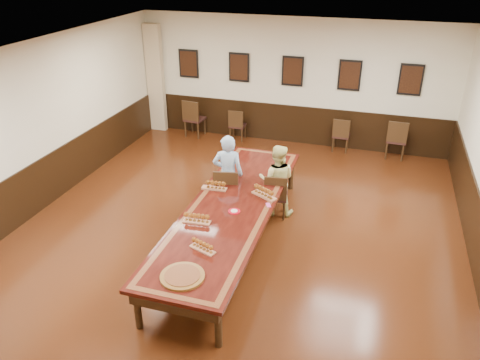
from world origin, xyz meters
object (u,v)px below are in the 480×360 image
(chair_man, at_px, (227,191))
(spare_chair_a, at_px, (195,118))
(person_man, at_px, (228,175))
(conference_table, at_px, (231,213))
(chair_woman, at_px, (276,194))
(carved_platter, at_px, (182,276))
(spare_chair_d, at_px, (397,139))
(person_woman, at_px, (277,180))
(spare_chair_c, at_px, (341,134))
(spare_chair_b, at_px, (238,124))

(chair_man, height_order, spare_chair_a, spare_chair_a)
(chair_man, relative_size, person_man, 0.63)
(spare_chair_a, distance_m, person_man, 4.23)
(spare_chair_a, distance_m, conference_table, 5.32)
(chair_woman, xyz_separation_m, person_man, (-0.92, -0.11, 0.34))
(spare_chair_a, distance_m, carved_platter, 7.15)
(person_man, distance_m, carved_platter, 3.08)
(chair_man, bearing_deg, spare_chair_d, -139.42)
(person_woman, bearing_deg, spare_chair_c, -112.31)
(spare_chair_d, relative_size, person_woman, 0.69)
(spare_chair_a, bearing_deg, chair_man, 126.44)
(person_woman, relative_size, conference_table, 0.28)
(chair_woman, distance_m, carved_platter, 3.23)
(spare_chair_b, distance_m, spare_chair_d, 4.06)
(spare_chair_b, height_order, person_woman, person_woman)
(spare_chair_d, xyz_separation_m, person_man, (-3.10, -3.69, 0.30))
(spare_chair_d, relative_size, conference_table, 0.20)
(conference_table, bearing_deg, spare_chair_c, 74.09)
(spare_chair_b, xyz_separation_m, person_woman, (1.88, -3.48, 0.29))
(spare_chair_d, distance_m, person_woman, 4.11)
(person_man, xyz_separation_m, person_woman, (0.91, 0.21, -0.09))
(person_man, bearing_deg, carved_platter, 86.74)
(spare_chair_b, bearing_deg, spare_chair_d, 179.18)
(chair_man, relative_size, chair_woman, 1.10)
(spare_chair_b, height_order, spare_chair_c, spare_chair_c)
(conference_table, relative_size, carved_platter, 7.19)
(chair_woman, height_order, person_woman, person_woman)
(spare_chair_b, xyz_separation_m, conference_table, (1.37, -4.72, 0.19))
(spare_chair_a, bearing_deg, person_woman, 138.08)
(spare_chair_b, height_order, conference_table, spare_chair_b)
(spare_chair_a, xyz_separation_m, carved_platter, (2.55, -6.67, 0.26))
(chair_woman, distance_m, person_man, 0.99)
(spare_chair_c, relative_size, conference_table, 0.18)
(spare_chair_a, bearing_deg, spare_chair_d, -173.28)
(chair_man, distance_m, spare_chair_c, 4.22)
(conference_table, bearing_deg, spare_chair_d, 60.33)
(spare_chair_d, bearing_deg, chair_woman, 61.22)
(person_man, distance_m, person_woman, 0.94)
(conference_table, bearing_deg, person_man, 111.39)
(spare_chair_a, distance_m, spare_chair_c, 3.94)
(spare_chair_b, xyz_separation_m, person_man, (0.97, -3.69, 0.37))
(spare_chair_c, xyz_separation_m, spare_chair_d, (1.33, -0.05, 0.05))
(spare_chair_c, relative_size, carved_platter, 1.26)
(spare_chair_d, bearing_deg, spare_chair_c, 0.36)
(spare_chair_a, bearing_deg, chair_woman, 137.42)
(spare_chair_d, bearing_deg, conference_table, 62.85)
(spare_chair_d, distance_m, conference_table, 5.44)
(spare_chair_a, height_order, person_man, person_man)
(spare_chair_a, xyz_separation_m, conference_table, (2.58, -4.65, 0.10))
(chair_man, height_order, carved_platter, chair_man)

